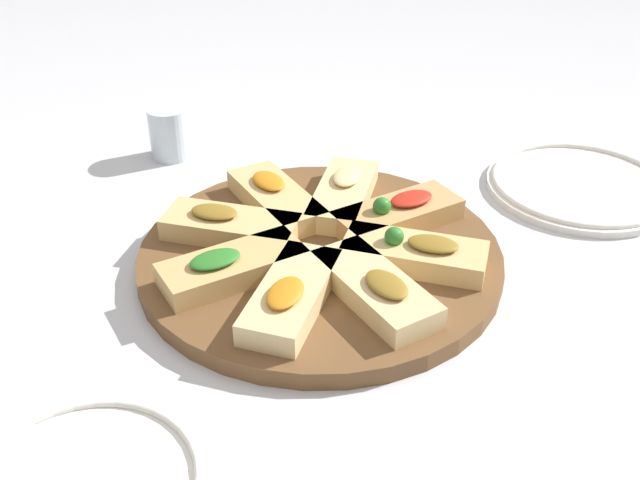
# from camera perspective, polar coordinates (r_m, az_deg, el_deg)

# --- Properties ---
(ground_plane) EXTENTS (3.00, 3.00, 0.00)m
(ground_plane) POSITION_cam_1_polar(r_m,az_deg,el_deg) (0.89, 0.00, -1.86)
(ground_plane) COLOR silver
(serving_board) EXTENTS (0.43, 0.43, 0.02)m
(serving_board) POSITION_cam_1_polar(r_m,az_deg,el_deg) (0.89, 0.00, -1.29)
(serving_board) COLOR brown
(serving_board) RESTS_ON ground_plane
(focaccia_slice_0) EXTENTS (0.16, 0.07, 0.04)m
(focaccia_slice_0) POSITION_cam_1_polar(r_m,az_deg,el_deg) (0.97, 1.56, 3.56)
(focaccia_slice_0) COLOR #E5C689
(focaccia_slice_0) RESTS_ON serving_board
(focaccia_slice_1) EXTENTS (0.16, 0.16, 0.04)m
(focaccia_slice_1) POSITION_cam_1_polar(r_m,az_deg,el_deg) (0.96, -3.39, 3.20)
(focaccia_slice_1) COLOR #DBB775
(focaccia_slice_1) RESTS_ON serving_board
(focaccia_slice_2) EXTENTS (0.07, 0.16, 0.04)m
(focaccia_slice_2) POSITION_cam_1_polar(r_m,az_deg,el_deg) (0.91, -6.91, 1.04)
(focaccia_slice_2) COLOR #DBB775
(focaccia_slice_2) RESTS_ON serving_board
(focaccia_slice_3) EXTENTS (0.16, 0.16, 0.04)m
(focaccia_slice_3) POSITION_cam_1_polar(r_m,az_deg,el_deg) (0.83, -6.72, -2.03)
(focaccia_slice_3) COLOR tan
(focaccia_slice_3) RESTS_ON serving_board
(focaccia_slice_4) EXTENTS (0.16, 0.07, 0.04)m
(focaccia_slice_4) POSITION_cam_1_polar(r_m,az_deg,el_deg) (0.79, -2.49, -4.16)
(focaccia_slice_4) COLOR #E5C689
(focaccia_slice_4) RESTS_ON serving_board
(focaccia_slice_5) EXTENTS (0.16, 0.16, 0.04)m
(focaccia_slice_5) POSITION_cam_1_polar(r_m,az_deg,el_deg) (0.80, 4.25, -3.66)
(focaccia_slice_5) COLOR #E5C689
(focaccia_slice_5) RESTS_ON serving_board
(focaccia_slice_6) EXTENTS (0.07, 0.16, 0.04)m
(focaccia_slice_6) POSITION_cam_1_polar(r_m,az_deg,el_deg) (0.85, 7.20, -1.04)
(focaccia_slice_6) COLOR #DBB775
(focaccia_slice_6) RESTS_ON serving_board
(focaccia_slice_7) EXTENTS (0.16, 0.16, 0.04)m
(focaccia_slice_7) POSITION_cam_1_polar(r_m,az_deg,el_deg) (0.93, 5.94, 2.00)
(focaccia_slice_7) COLOR tan
(focaccia_slice_7) RESTS_ON serving_board
(plate_left) EXTENTS (0.26, 0.26, 0.02)m
(plate_left) POSITION_cam_1_polar(r_m,az_deg,el_deg) (1.11, 19.23, 3.99)
(plate_left) COLOR white
(plate_left) RESTS_ON ground_plane
(water_glass) EXTENTS (0.06, 0.06, 0.08)m
(water_glass) POSITION_cam_1_polar(r_m,az_deg,el_deg) (1.15, -11.39, 8.01)
(water_glass) COLOR silver
(water_glass) RESTS_ON ground_plane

